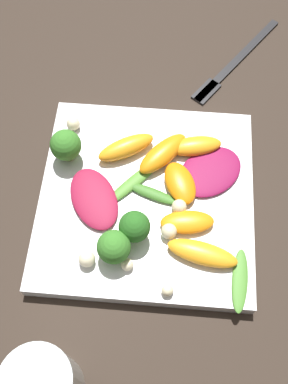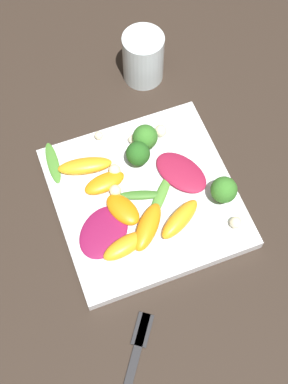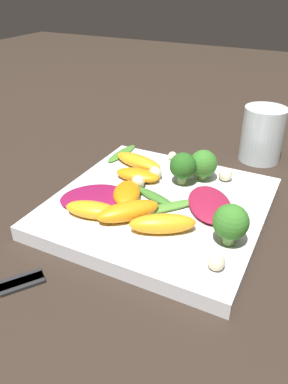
# 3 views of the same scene
# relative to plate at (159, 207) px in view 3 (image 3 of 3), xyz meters

# --- Properties ---
(ground_plane) EXTENTS (2.40, 2.40, 0.00)m
(ground_plane) POSITION_rel_plate_xyz_m (0.00, 0.00, -0.01)
(ground_plane) COLOR #2D231C
(plate) EXTENTS (0.25, 0.25, 0.02)m
(plate) POSITION_rel_plate_xyz_m (0.00, 0.00, 0.00)
(plate) COLOR white
(plate) RESTS_ON ground_plane
(drinking_glass) EXTENTS (0.07, 0.07, 0.09)m
(drinking_glass) POSITION_rel_plate_xyz_m (-0.22, 0.08, 0.03)
(drinking_glass) COLOR silver
(drinking_glass) RESTS_ON ground_plane
(radicchio_leaf_0) EXTENTS (0.10, 0.09, 0.01)m
(radicchio_leaf_0) POSITION_rel_plate_xyz_m (-0.01, 0.06, 0.01)
(radicchio_leaf_0) COLOR maroon
(radicchio_leaf_0) RESTS_ON plate
(radicchio_leaf_1) EXTENTS (0.10, 0.10, 0.01)m
(radicchio_leaf_1) POSITION_rel_plate_xyz_m (0.04, -0.07, 0.01)
(radicchio_leaf_1) COLOR maroon
(radicchio_leaf_1) RESTS_ON plate
(orange_segment_0) EXTENTS (0.06, 0.08, 0.02)m
(orange_segment_0) POSITION_rel_plate_xyz_m (0.06, 0.03, 0.02)
(orange_segment_0) COLOR orange
(orange_segment_0) RESTS_ON plate
(orange_segment_1) EXTENTS (0.04, 0.06, 0.02)m
(orange_segment_1) POSITION_rel_plate_xyz_m (-0.03, -0.05, 0.02)
(orange_segment_1) COLOR orange
(orange_segment_1) RESTS_ON plate
(orange_segment_2) EXTENTS (0.04, 0.08, 0.02)m
(orange_segment_2) POSITION_rel_plate_xyz_m (-0.07, -0.07, 0.02)
(orange_segment_2) COLOR orange
(orange_segment_2) RESTS_ON plate
(orange_segment_3) EXTENTS (0.07, 0.05, 0.02)m
(orange_segment_3) POSITION_rel_plate_xyz_m (0.01, -0.04, 0.02)
(orange_segment_3) COLOR orange
(orange_segment_3) RESTS_ON plate
(orange_segment_4) EXTENTS (0.08, 0.07, 0.02)m
(orange_segment_4) POSITION_rel_plate_xyz_m (0.05, -0.02, 0.02)
(orange_segment_4) COLOR orange
(orange_segment_4) RESTS_ON plate
(orange_segment_5) EXTENTS (0.04, 0.07, 0.02)m
(orange_segment_5) POSITION_rel_plate_xyz_m (0.07, -0.06, 0.02)
(orange_segment_5) COLOR orange
(orange_segment_5) RESTS_ON plate
(broccoli_floret_0) EXTENTS (0.04, 0.04, 0.05)m
(broccoli_floret_0) POSITION_rel_plate_xyz_m (0.04, 0.10, 0.04)
(broccoli_floret_0) COLOR #84AD5B
(broccoli_floret_0) RESTS_ON plate
(broccoli_floret_1) EXTENTS (0.04, 0.04, 0.04)m
(broccoli_floret_1) POSITION_rel_plate_xyz_m (-0.05, 0.01, 0.04)
(broccoli_floret_1) COLOR #7A9E51
(broccoli_floret_1) RESTS_ON plate
(broccoli_floret_2) EXTENTS (0.04, 0.04, 0.04)m
(broccoli_floret_2) POSITION_rel_plate_xyz_m (-0.08, 0.03, 0.03)
(broccoli_floret_2) COLOR #84AD5B
(broccoli_floret_2) RESTS_ON plate
(arugula_sprig_0) EXTENTS (0.07, 0.02, 0.00)m
(arugula_sprig_0) POSITION_rel_plate_xyz_m (-0.10, -0.11, 0.01)
(arugula_sprig_0) COLOR #47842D
(arugula_sprig_0) RESTS_ON plate
(arugula_sprig_1) EXTENTS (0.03, 0.07, 0.01)m
(arugula_sprig_1) POSITION_rel_plate_xyz_m (-0.00, -0.01, 0.01)
(arugula_sprig_1) COLOR #3D7528
(arugula_sprig_1) RESTS_ON plate
(arugula_sprig_2) EXTENTS (0.08, 0.08, 0.01)m
(arugula_sprig_2) POSITION_rel_plate_xyz_m (0.01, 0.02, 0.01)
(arugula_sprig_2) COLOR #518E33
(arugula_sprig_2) RESTS_ON plate
(macadamia_nut_0) EXTENTS (0.02, 0.02, 0.02)m
(macadamia_nut_0) POSITION_rel_plate_xyz_m (-0.09, 0.06, 0.02)
(macadamia_nut_0) COLOR beige
(macadamia_nut_0) RESTS_ON plate
(macadamia_nut_1) EXTENTS (0.01, 0.01, 0.01)m
(macadamia_nut_1) POSITION_rel_plate_xyz_m (-0.11, -0.03, 0.02)
(macadamia_nut_1) COLOR beige
(macadamia_nut_1) RESTS_ON plate
(macadamia_nut_2) EXTENTS (0.02, 0.02, 0.02)m
(macadamia_nut_2) POSITION_rel_plate_xyz_m (0.09, 0.10, 0.02)
(macadamia_nut_2) COLOR beige
(macadamia_nut_2) RESTS_ON plate
(macadamia_nut_3) EXTENTS (0.02, 0.02, 0.02)m
(macadamia_nut_3) POSITION_rel_plate_xyz_m (-0.02, -0.04, 0.02)
(macadamia_nut_3) COLOR beige
(macadamia_nut_3) RESTS_ON plate
(macadamia_nut_4) EXTENTS (0.01, 0.01, 0.01)m
(macadamia_nut_4) POSITION_rel_plate_xyz_m (-0.09, 0.01, 0.02)
(macadamia_nut_4) COLOR beige
(macadamia_nut_4) RESTS_ON plate
(macadamia_nut_5) EXTENTS (0.02, 0.02, 0.02)m
(macadamia_nut_5) POSITION_rel_plate_xyz_m (-0.05, -0.03, 0.02)
(macadamia_nut_5) COLOR beige
(macadamia_nut_5) RESTS_ON plate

